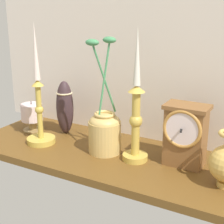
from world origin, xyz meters
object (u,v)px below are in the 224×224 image
object	(u,v)px
mantel_clock	(185,134)
brass_vase_jar	(104,129)
candlestick_tall_center	(39,109)
tall_ceramic_vase	(65,107)
pillar_candle_front	(32,115)
candlestick_tall_left	(136,115)

from	to	relation	value
mantel_clock	brass_vase_jar	xyz separation A→B (cm)	(-25.33, -3.55, -1.88)
candlestick_tall_center	brass_vase_jar	size ratio (longest dim) A/B	1.11
brass_vase_jar	tall_ceramic_vase	xyz separation A→B (cm)	(-21.07, 7.63, 2.08)
candlestick_tall_center	mantel_clock	bearing A→B (deg)	8.84
candlestick_tall_center	brass_vase_jar	xyz separation A→B (cm)	(23.01, 3.97, -4.39)
candlestick_tall_center	tall_ceramic_vase	bearing A→B (deg)	80.49
mantel_clock	tall_ceramic_vase	world-z (taller)	tall_ceramic_vase
brass_vase_jar	pillar_candle_front	xyz separation A→B (cm)	(-33.74, 3.98, -1.88)
mantel_clock	tall_ceramic_vase	distance (cm)	46.59
mantel_clock	brass_vase_jar	distance (cm)	25.65
mantel_clock	pillar_candle_front	world-z (taller)	mantel_clock
candlestick_tall_left	pillar_candle_front	distance (cm)	45.90
mantel_clock	candlestick_tall_center	size ratio (longest dim) A/B	0.46
candlestick_tall_center	pillar_candle_front	size ratio (longest dim) A/B	3.58
mantel_clock	pillar_candle_front	xyz separation A→B (cm)	(-59.07, 0.42, -3.76)
brass_vase_jar	pillar_candle_front	size ratio (longest dim) A/B	3.22
candlestick_tall_left	brass_vase_jar	size ratio (longest dim) A/B	1.10
candlestick_tall_left	mantel_clock	bearing A→B (deg)	15.46
mantel_clock	candlestick_tall_center	xyz separation A→B (cm)	(-48.35, -7.52, 2.51)
candlestick_tall_center	brass_vase_jar	bearing A→B (deg)	9.78
candlestick_tall_left	tall_ceramic_vase	distance (cm)	33.51
candlestick_tall_left	tall_ceramic_vase	xyz separation A→B (cm)	(-32.24, 7.99, -4.45)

